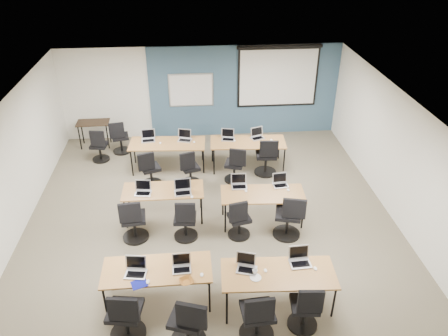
{
  "coord_description": "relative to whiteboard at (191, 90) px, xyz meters",
  "views": [
    {
      "loc": [
        -0.37,
        -7.53,
        5.85
      ],
      "look_at": [
        0.3,
        0.4,
        1.18
      ],
      "focal_mm": 35.0,
      "sensor_mm": 36.0,
      "label": 1
    }
  ],
  "objects": [
    {
      "name": "floor",
      "position": [
        0.3,
        -4.43,
        -1.45
      ],
      "size": [
        8.0,
        9.0,
        0.02
      ],
      "primitive_type": "cube",
      "color": "#6B6354",
      "rests_on": "ground"
    },
    {
      "name": "ceiling",
      "position": [
        0.3,
        -4.43,
        1.25
      ],
      "size": [
        8.0,
        9.0,
        0.02
      ],
      "primitive_type": "cube",
      "color": "white",
      "rests_on": "ground"
    },
    {
      "name": "wall_back",
      "position": [
        0.3,
        0.07,
        -0.1
      ],
      "size": [
        8.0,
        0.04,
        2.7
      ],
      "primitive_type": "cube",
      "color": "beige",
      "rests_on": "ground"
    },
    {
      "name": "wall_left",
      "position": [
        -3.7,
        -4.43,
        -0.1
      ],
      "size": [
        0.04,
        9.0,
        2.7
      ],
      "primitive_type": "cube",
      "color": "beige",
      "rests_on": "ground"
    },
    {
      "name": "wall_right",
      "position": [
        4.3,
        -4.43,
        -0.1
      ],
      "size": [
        0.04,
        9.0,
        2.7
      ],
      "primitive_type": "cube",
      "color": "beige",
      "rests_on": "ground"
    },
    {
      "name": "blue_accent_panel",
      "position": [
        1.55,
        0.04,
        -0.1
      ],
      "size": [
        5.5,
        0.04,
        2.7
      ],
      "primitive_type": "cube",
      "color": "#3D5977",
      "rests_on": "wall_back"
    },
    {
      "name": "whiteboard",
      "position": [
        0.0,
        0.0,
        0.0
      ],
      "size": [
        1.28,
        0.03,
        0.98
      ],
      "color": "#B4BFC9",
      "rests_on": "wall_back"
    },
    {
      "name": "projector_screen",
      "position": [
        2.5,
        -0.02,
        0.44
      ],
      "size": [
        2.4,
        0.1,
        1.82
      ],
      "color": "black",
      "rests_on": "wall_back"
    },
    {
      "name": "training_table_front_left",
      "position": [
        -0.72,
        -6.48,
        -0.76
      ],
      "size": [
        1.82,
        0.76,
        0.73
      ],
      "rotation": [
        0.0,
        0.0,
        0.01
      ],
      "color": "brown",
      "rests_on": "floor"
    },
    {
      "name": "training_table_front_right",
      "position": [
        1.27,
        -6.74,
        -0.76
      ],
      "size": [
        1.88,
        0.79,
        0.73
      ],
      "rotation": [
        0.0,
        0.0,
        -0.05
      ],
      "color": "brown",
      "rests_on": "floor"
    },
    {
      "name": "training_table_mid_left",
      "position": [
        -0.71,
        -4.06,
        -0.77
      ],
      "size": [
        1.73,
        0.72,
        0.73
      ],
      "rotation": [
        0.0,
        0.0,
        -0.01
      ],
      "color": "#995B33",
      "rests_on": "floor"
    },
    {
      "name": "training_table_mid_right",
      "position": [
        1.39,
        -4.39,
        -0.77
      ],
      "size": [
        1.76,
        0.73,
        0.73
      ],
      "rotation": [
        0.0,
        0.0,
        -0.05
      ],
      "color": "brown",
      "rests_on": "floor"
    },
    {
      "name": "training_table_back_left",
      "position": [
        -0.68,
        -1.86,
        -0.76
      ],
      "size": [
        1.94,
        0.81,
        0.73
      ],
      "rotation": [
        0.0,
        0.0,
        -0.07
      ],
      "color": "#A87843",
      "rests_on": "floor"
    },
    {
      "name": "training_table_back_right",
      "position": [
        1.4,
        -1.97,
        -0.76
      ],
      "size": [
        1.93,
        0.81,
        0.73
      ],
      "rotation": [
        0.0,
        0.0,
        -0.06
      ],
      "color": "#8D5C3C",
      "rests_on": "floor"
    },
    {
      "name": "laptop_0",
      "position": [
        -1.06,
        -6.52,
        -0.66
      ],
      "size": [
        0.35,
        0.29,
        0.26
      ],
      "rotation": [
        0.0,
        0.0,
        -0.15
      ],
      "color": "silver",
      "rests_on": "training_table_front_left"
    },
    {
      "name": "mouse_0",
      "position": [
        -0.85,
        -6.77,
        -0.71
      ],
      "size": [
        0.07,
        0.11,
        0.04
      ],
      "primitive_type": "ellipsoid",
      "rotation": [
        0.0,
        0.0,
        -0.11
      ],
      "color": "white",
      "rests_on": "training_table_front_left"
    },
    {
      "name": "task_chair_0",
      "position": [
        -1.19,
        -7.21,
        -1.01
      ],
      "size": [
        0.58,
        0.58,
        1.05
      ],
      "rotation": [
        0.0,
        0.0,
        -0.15
      ],
      "color": "black",
      "rests_on": "floor"
    },
    {
      "name": "laptop_1",
      "position": [
        -0.31,
        -6.49,
        -0.66
      ],
      "size": [
        0.31,
        0.26,
        0.24
      ],
      "rotation": [
        0.0,
        0.0,
        0.04
      ],
      "color": "silver",
      "rests_on": "training_table_front_left"
    },
    {
      "name": "mouse_1",
      "position": [
        0.01,
        -6.68,
        -0.71
      ],
      "size": [
        0.08,
        0.11,
        0.03
      ],
      "primitive_type": "ellipsoid",
      "rotation": [
        0.0,
        0.0,
        -0.27
      ],
      "color": "white",
      "rests_on": "training_table_front_left"
    },
    {
      "name": "task_chair_1",
      "position": [
        -0.23,
        -7.42,
        -1.01
      ],
      "size": [
        0.59,
        0.57,
        1.05
      ],
      "rotation": [
        0.0,
        0.0,
        -0.32
      ],
      "color": "black",
      "rests_on": "floor"
    },
    {
      "name": "laptop_2",
      "position": [
        0.76,
        -6.58,
        -0.66
      ],
      "size": [
        0.33,
        0.28,
        0.25
      ],
      "rotation": [
        0.0,
        0.0,
        -0.3
      ],
      "color": "#ADACB8",
      "rests_on": "training_table_front_right"
    },
    {
      "name": "mouse_2",
      "position": [
        1.07,
        -6.67,
        -0.71
      ],
      "size": [
        0.08,
        0.1,
        0.03
      ],
      "primitive_type": "ellipsoid",
      "rotation": [
        0.0,
        0.0,
        0.24
      ],
      "color": "white",
      "rests_on": "training_table_front_right"
    },
    {
      "name": "task_chair_2",
      "position": [
        0.84,
        -7.39,
        -1.02
      ],
      "size": [
        0.56,
        0.56,
        1.04
      ],
      "rotation": [
        0.0,
        0.0,
        0.07
      ],
      "color": "black",
      "rests_on": "floor"
    },
    {
      "name": "laptop_3",
      "position": [
        1.68,
        -6.51,
        -0.65
      ],
      "size": [
        0.35,
        0.3,
        0.27
      ],
      "rotation": [
        0.0,
        0.0,
        0.05
      ],
      "color": "#AEAEAE",
      "rests_on": "training_table_front_right"
    },
    {
      "name": "mouse_3",
      "position": [
        1.9,
        -6.7,
        -0.71
      ],
      "size": [
        0.08,
        0.1,
        0.03
      ],
      "primitive_type": "ellipsoid",
      "rotation": [
        0.0,
        0.0,
        -0.18
      ],
      "color": "white",
      "rests_on": "training_table_front_right"
    },
    {
      "name": "task_chair_3",
      "position": [
        1.62,
        -7.26,
        -1.05
      ],
      "size": [
        0.49,
        0.49,
        0.97
      ],
      "rotation": [
        0.0,
        0.0,
        -0.08
      ],
      "color": "black",
      "rests_on": "floor"
    },
    {
      "name": "laptop_4",
      "position": [
        -1.12,
        -4.14,
        -0.66
      ],
      "size": [
        0.33,
        0.28,
        0.25
      ],
      "rotation": [
        0.0,
        0.0,
        -0.12
      ],
      "color": "silver",
      "rests_on": "training_table_mid_left"
    },
    {
      "name": "mouse_4",
      "position": [
        -0.98,
        -4.3,
        -0.71
      ],
      "size": [
        0.08,
        0.1,
        0.03
      ],
      "primitive_type": "ellipsoid",
      "rotation": [
        0.0,
        0.0,
        0.33
      ],
      "color": "white",
      "rests_on": "training_table_mid_left"
    },
    {
      "name": "task_chair_4",
      "position": [
        -1.3,
        -4.77,
        -1.03
      ],
      "size": [
        0.54,
        0.54,
        1.02
      ],
      "rotation": [
        0.0,
        0.0,
        0.09
      ],
      "color": "black",
      "rests_on": "floor"
    },
    {
      "name": "laptop_5",
      "position": [
        -0.28,
        -4.19,
        -0.65
      ],
      "size": [
        0.36,
        0.3,
        0.27
      ],
      "rotation": [
        0.0,
        0.0,
        0.08
      ],
      "color": "#B2B2B2",
      "rests_on": "training_table_mid_left"
    },
    {
      "name": "mouse_5",
      "position": [
        -0.1,
        -4.4,
        -0.71
      ],
      "size": [
        0.09,
        0.11,
        0.03
      ],
      "primitive_type": "ellipsoid",
      "rotation": [
        0.0,
        0.0,
        0.28
      ],
      "color": "white",
      "rests_on": "training_table_mid_left"
    },
    {
      "name": "task_chair_5",
      "position": [
        -0.25,
        -4.83,
        -1.05
      ],
      "size": [
        0.5,
        0.5,
        0.98
      ],
      "rotation": [
        0.0,
        0.0,
        -0.09
      ],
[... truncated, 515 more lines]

